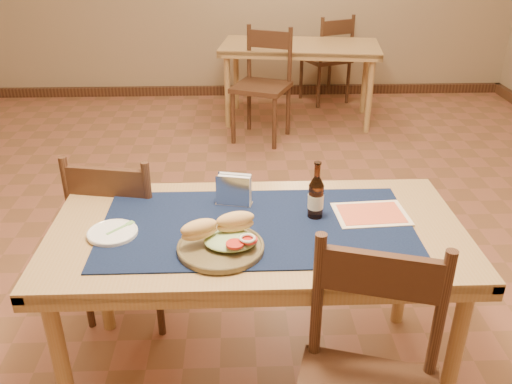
{
  "coord_description": "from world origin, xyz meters",
  "views": [
    {
      "loc": [
        -0.07,
        -2.61,
        1.82
      ],
      "look_at": [
        0.0,
        -0.7,
        0.85
      ],
      "focal_mm": 38.0,
      "sensor_mm": 36.0,
      "label": 1
    }
  ],
  "objects_px": {
    "chair_main_far": "(127,232)",
    "napkin_holder": "(234,191)",
    "sandwich_plate": "(222,241)",
    "back_table": "(300,53)",
    "beer_bottle": "(316,197)",
    "main_table": "(257,245)"
  },
  "relations": [
    {
      "from": "chair_main_far",
      "to": "main_table",
      "type": "bearing_deg",
      "value": -35.69
    },
    {
      "from": "main_table",
      "to": "sandwich_plate",
      "type": "height_order",
      "value": "sandwich_plate"
    },
    {
      "from": "sandwich_plate",
      "to": "beer_bottle",
      "type": "distance_m",
      "value": 0.43
    },
    {
      "from": "chair_main_far",
      "to": "beer_bottle",
      "type": "bearing_deg",
      "value": -23.83
    },
    {
      "from": "main_table",
      "to": "napkin_holder",
      "type": "distance_m",
      "value": 0.25
    },
    {
      "from": "sandwich_plate",
      "to": "beer_bottle",
      "type": "xyz_separation_m",
      "value": [
        0.36,
        0.22,
        0.05
      ]
    },
    {
      "from": "chair_main_far",
      "to": "beer_bottle",
      "type": "distance_m",
      "value": 0.99
    },
    {
      "from": "beer_bottle",
      "to": "napkin_holder",
      "type": "bearing_deg",
      "value": 160.34
    },
    {
      "from": "back_table",
      "to": "beer_bottle",
      "type": "bearing_deg",
      "value": -95.28
    },
    {
      "from": "chair_main_far",
      "to": "napkin_holder",
      "type": "distance_m",
      "value": 0.67
    },
    {
      "from": "beer_bottle",
      "to": "napkin_holder",
      "type": "xyz_separation_m",
      "value": [
        -0.32,
        0.11,
        -0.02
      ]
    },
    {
      "from": "main_table",
      "to": "beer_bottle",
      "type": "distance_m",
      "value": 0.3
    },
    {
      "from": "main_table",
      "to": "back_table",
      "type": "distance_m",
      "value": 3.44
    },
    {
      "from": "chair_main_far",
      "to": "beer_bottle",
      "type": "xyz_separation_m",
      "value": [
        0.84,
        -0.37,
        0.37
      ]
    },
    {
      "from": "chair_main_far",
      "to": "napkin_holder",
      "type": "relative_size",
      "value": 5.8
    },
    {
      "from": "chair_main_far",
      "to": "napkin_holder",
      "type": "bearing_deg",
      "value": -26.3
    },
    {
      "from": "sandwich_plate",
      "to": "back_table",
      "type": "bearing_deg",
      "value": 79.3
    },
    {
      "from": "back_table",
      "to": "sandwich_plate",
      "type": "bearing_deg",
      "value": -100.7
    },
    {
      "from": "chair_main_far",
      "to": "napkin_holder",
      "type": "height_order",
      "value": "chair_main_far"
    },
    {
      "from": "sandwich_plate",
      "to": "napkin_holder",
      "type": "height_order",
      "value": "napkin_holder"
    },
    {
      "from": "beer_bottle",
      "to": "back_table",
      "type": "bearing_deg",
      "value": 84.72
    },
    {
      "from": "main_table",
      "to": "napkin_holder",
      "type": "bearing_deg",
      "value": 116.23
    }
  ]
}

